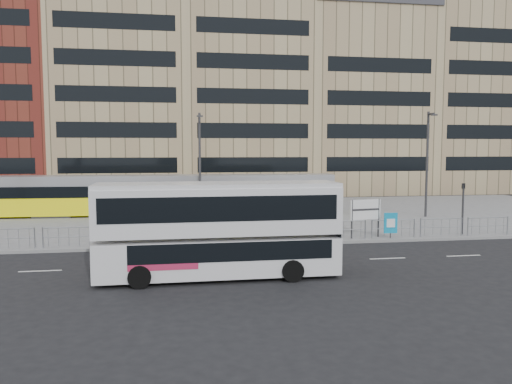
{
  "coord_description": "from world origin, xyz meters",
  "views": [
    {
      "loc": [
        -4.01,
        -26.53,
        5.33
      ],
      "look_at": [
        1.1,
        6.0,
        2.45
      ],
      "focal_mm": 35.0,
      "sensor_mm": 36.0,
      "label": 1
    }
  ],
  "objects": [
    {
      "name": "kerb",
      "position": [
        0.0,
        0.05,
        0.07
      ],
      "size": [
        64.0,
        0.25,
        0.17
      ],
      "primitive_type": "cube",
      "color": "gray",
      "rests_on": "ground"
    },
    {
      "name": "tram",
      "position": [
        -4.87,
        12.96,
        1.71
      ],
      "size": [
        26.43,
        3.41,
        3.11
      ],
      "rotation": [
        0.0,
        0.0,
        -0.03
      ],
      "color": "#FBF10D",
      "rests_on": "plaza"
    },
    {
      "name": "lamp_post_west",
      "position": [
        -2.36,
        11.14,
        4.43
      ],
      "size": [
        0.45,
        1.04,
        7.83
      ],
      "color": "#2D2D30",
      "rests_on": "plaza"
    },
    {
      "name": "double_decker_bus",
      "position": [
        -2.38,
        -6.31,
        2.13
      ],
      "size": [
        9.84,
        2.58,
        3.93
      ],
      "rotation": [
        0.0,
        0.0,
        0.01
      ],
      "color": "silver",
      "rests_on": "ground"
    },
    {
      "name": "plaza",
      "position": [
        0.0,
        12.0,
        0.07
      ],
      "size": [
        64.0,
        24.0,
        0.15
      ],
      "primitive_type": "cube",
      "color": "slate",
      "rests_on": "ground"
    },
    {
      "name": "pedestrian",
      "position": [
        5.25,
        7.12,
        1.02
      ],
      "size": [
        0.64,
        0.75,
        1.75
      ],
      "primitive_type": "imported",
      "rotation": [
        0.0,
        0.0,
        1.16
      ],
      "color": "black",
      "rests_on": "plaza"
    },
    {
      "name": "ad_panel",
      "position": [
        8.1,
        0.4,
        1.01
      ],
      "size": [
        0.79,
        0.1,
        1.48
      ],
      "rotation": [
        0.0,
        0.0,
        -0.05
      ],
      "color": "#2D2D30",
      "rests_on": "plaza"
    },
    {
      "name": "ground",
      "position": [
        0.0,
        0.0,
        0.0
      ],
      "size": [
        120.0,
        120.0,
        0.0
      ],
      "primitive_type": "plane",
      "color": "black",
      "rests_on": "ground"
    },
    {
      "name": "traffic_light_west",
      "position": [
        -1.15,
        0.73,
        2.12
      ],
      "size": [
        0.22,
        0.24,
        3.1
      ],
      "rotation": [
        0.0,
        0.0,
        0.32
      ],
      "color": "#2D2D30",
      "rests_on": "plaza"
    },
    {
      "name": "road_markings",
      "position": [
        1.0,
        -4.0,
        0.01
      ],
      "size": [
        62.0,
        0.12,
        0.01
      ],
      "primitive_type": "cube",
      "color": "white",
      "rests_on": "ground"
    },
    {
      "name": "building_row",
      "position": [
        1.55,
        34.27,
        12.91
      ],
      "size": [
        70.4,
        18.4,
        31.2
      ],
      "color": "maroon",
      "rests_on": "ground"
    },
    {
      "name": "lamp_post_east",
      "position": [
        14.6,
        8.6,
        4.49
      ],
      "size": [
        0.45,
        1.04,
        7.93
      ],
      "color": "#2D2D30",
      "rests_on": "plaza"
    },
    {
      "name": "station_sign",
      "position": [
        6.71,
        0.8,
        1.7
      ],
      "size": [
        1.93,
        0.39,
        2.23
      ],
      "rotation": [
        0.0,
        0.0,
        0.16
      ],
      "color": "#2D2D30",
      "rests_on": "plaza"
    },
    {
      "name": "traffic_light_east",
      "position": [
        12.94,
        0.99,
        2.12
      ],
      "size": [
        0.19,
        0.22,
        3.1
      ],
      "rotation": [
        0.0,
        0.0,
        0.12
      ],
      "color": "#2D2D30",
      "rests_on": "plaza"
    },
    {
      "name": "pedestrian_barrier",
      "position": [
        2.0,
        0.5,
        0.98
      ],
      "size": [
        32.07,
        0.07,
        1.1
      ],
      "color": "#979A9F",
      "rests_on": "plaza"
    }
  ]
}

